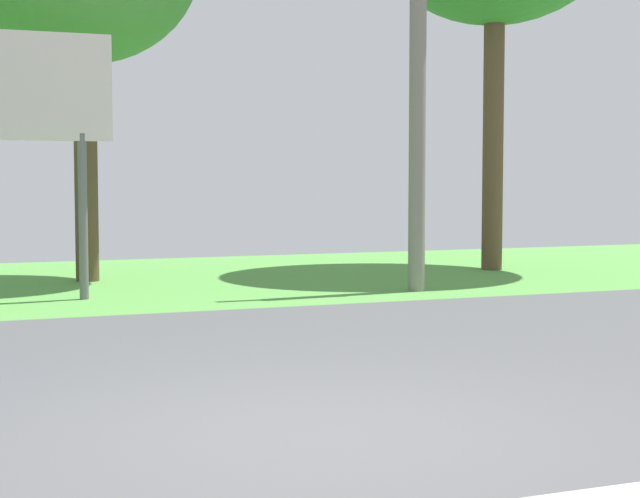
{
  "coord_description": "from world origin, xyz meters",
  "views": [
    {
      "loc": [
        -2.32,
        -5.96,
        1.64
      ],
      "look_at": [
        0.43,
        1.0,
        1.1
      ],
      "focal_mm": 57.21,
      "sensor_mm": 36.0,
      "label": 1
    }
  ],
  "objects": [
    {
      "name": "ground_plane",
      "position": [
        0.0,
        2.95,
        -0.05
      ],
      "size": [
        40.0,
        22.0,
        0.2
      ],
      "color": "#4C4C4F"
    },
    {
      "name": "utility_pole",
      "position": [
        4.29,
        7.0,
        3.22
      ],
      "size": [
        1.8,
        0.24,
        6.11
      ],
      "color": "gray",
      "rests_on": "ground_plane"
    },
    {
      "name": "roadside_billboard",
      "position": [
        -1.18,
        7.73,
        2.55
      ],
      "size": [
        2.6,
        0.12,
        3.5
      ],
      "color": "slate",
      "rests_on": "ground_plane"
    }
  ]
}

